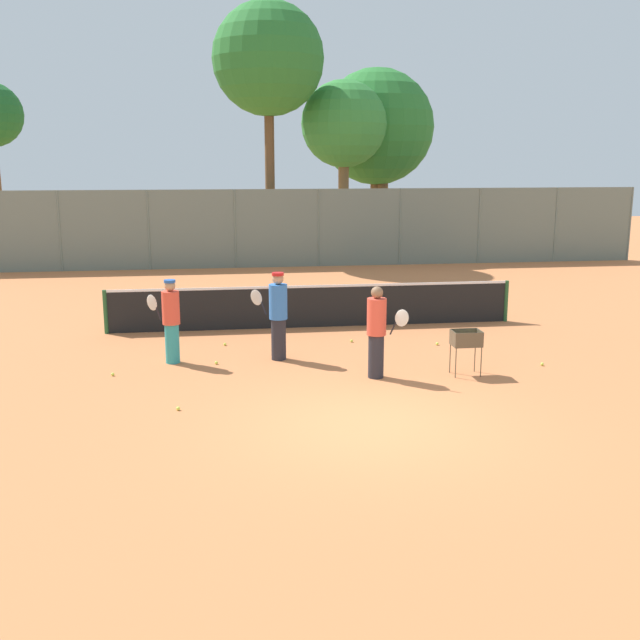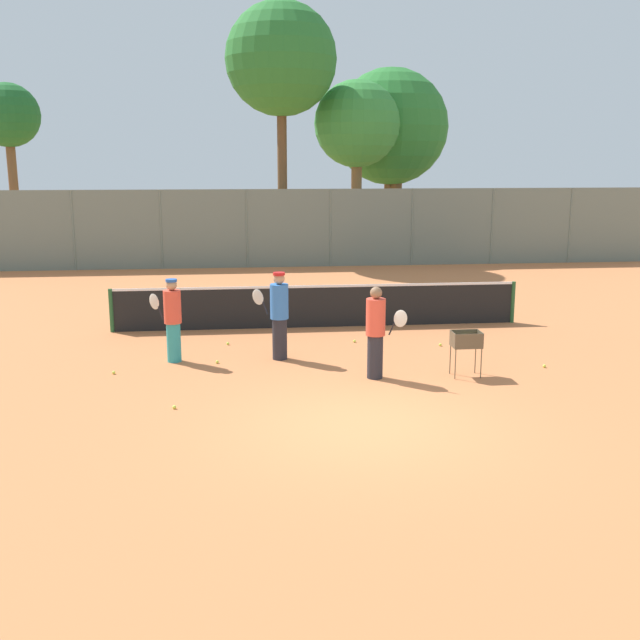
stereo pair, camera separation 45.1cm
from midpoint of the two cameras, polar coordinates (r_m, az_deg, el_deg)
name	(u,v)px [view 1 (the left image)]	position (r m, az deg, el deg)	size (l,w,h in m)	color
ground_plane	(370,424)	(12.09, 2.78, -7.96)	(80.00, 80.00, 0.00)	#C67242
tennis_net	(313,305)	(18.72, -1.22, 1.12)	(10.22, 0.10, 1.07)	#26592D
back_fence	(277,228)	(29.13, -3.72, 6.98)	(29.26, 0.08, 3.00)	slate
tree_0	(376,127)	(35.13, 3.95, 14.44)	(5.20, 5.20, 8.14)	brown
tree_1	(344,125)	(32.58, 1.42, 14.61)	(3.63, 3.63, 7.39)	brown
tree_2	(268,60)	(31.09, -4.40, 19.15)	(4.41, 4.41, 10.18)	brown
tree_4	(383,144)	(35.01, 4.46, 13.26)	(4.10, 4.10, 5.49)	brown
player_white_outfit	(377,331)	(14.36, 3.45, -0.87)	(0.74, 0.71, 1.79)	#26262D
player_red_cap	(278,315)	(15.67, -4.04, 0.40)	(0.79, 0.68, 1.86)	#26262D
player_yellow_shirt	(171,320)	(15.73, -12.10, -0.01)	(0.74, 0.68, 1.75)	teal
ball_cart	(467,342)	(14.81, 10.30, -1.66)	(0.56, 0.41, 0.89)	brown
tennis_ball_0	(178,409)	(12.97, -11.75, -6.63)	(0.07, 0.07, 0.07)	#D1E54C
tennis_ball_1	(113,374)	(15.26, -16.33, -4.00)	(0.07, 0.07, 0.07)	#D1E54C
tennis_ball_2	(225,344)	(17.14, -8.01, -1.84)	(0.07, 0.07, 0.07)	#D1E54C
tennis_ball_3	(216,363)	(15.64, -8.73, -3.24)	(0.07, 0.07, 0.07)	#D1E54C
tennis_ball_4	(437,344)	(17.19, 8.18, -1.81)	(0.07, 0.07, 0.07)	#D1E54C
tennis_ball_5	(352,341)	(17.30, 1.68, -1.60)	(0.07, 0.07, 0.07)	#D1E54C
tennis_ball_6	(542,364)	(15.96, 15.80, -3.26)	(0.07, 0.07, 0.07)	#D1E54C
parked_car	(433,241)	(32.77, 8.21, 5.99)	(4.20, 1.70, 1.60)	#B2B7BC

